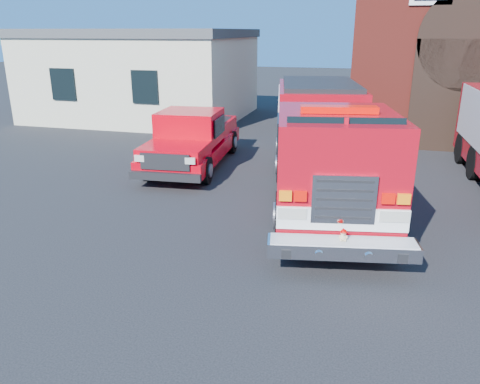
# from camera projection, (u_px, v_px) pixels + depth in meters

# --- Properties ---
(ground) EXTENTS (100.00, 100.00, 0.00)m
(ground) POSITION_uv_depth(u_px,v_px,m) (254.00, 230.00, 10.58)
(ground) COLOR black
(ground) RESTS_ON ground
(side_building) EXTENTS (10.20, 8.20, 4.35)m
(side_building) POSITION_uv_depth(u_px,v_px,m) (144.00, 73.00, 23.97)
(side_building) COLOR beige
(side_building) RESTS_ON ground
(fire_engine) EXTENTS (4.19, 9.50, 2.83)m
(fire_engine) POSITION_uv_depth(u_px,v_px,m) (323.00, 142.00, 12.46)
(fire_engine) COLOR black
(fire_engine) RESTS_ON ground
(pickup_truck) EXTENTS (2.49, 5.85, 1.87)m
(pickup_truck) POSITION_uv_depth(u_px,v_px,m) (193.00, 139.00, 15.36)
(pickup_truck) COLOR black
(pickup_truck) RESTS_ON ground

